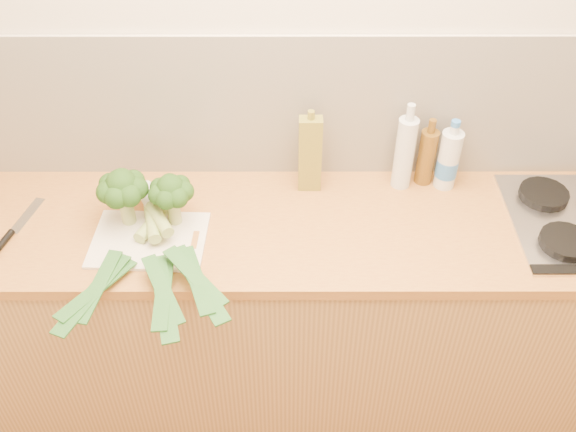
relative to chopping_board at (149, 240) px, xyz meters
name	(u,v)px	position (x,y,z in m)	size (l,w,h in m)	color
room_shell	(296,108)	(0.48, 0.38, 0.26)	(3.50, 3.50, 3.50)	beige
counter	(295,309)	(0.48, 0.09, -0.46)	(3.20, 0.62, 0.90)	tan
chopping_board	(149,240)	(0.00, 0.00, 0.00)	(0.37, 0.27, 0.01)	white
broccoli_left	(122,188)	(-0.08, 0.09, 0.15)	(0.17, 0.17, 0.21)	#9AA560
broccoli_right	(171,192)	(0.08, 0.08, 0.14)	(0.15, 0.15, 0.19)	#9AA560
leek_front	(141,236)	(-0.02, -0.01, 0.03)	(0.32, 0.67, 0.04)	white
leek_mid	(155,237)	(0.03, -0.04, 0.05)	(0.23, 0.69, 0.04)	white
leek_back	(168,232)	(0.07, -0.03, 0.06)	(0.37, 0.62, 0.04)	white
chefs_knife	(8,237)	(-0.47, 0.01, 0.00)	(0.10, 0.31, 0.02)	silver
oil_tin	(310,154)	(0.53, 0.28, 0.14)	(0.08, 0.05, 0.32)	olive
glass_bottle	(405,152)	(0.86, 0.30, 0.14)	(0.07, 0.07, 0.34)	silver
amber_bottle	(427,156)	(0.95, 0.32, 0.11)	(0.06, 0.06, 0.26)	brown
water_bottle	(448,161)	(1.02, 0.29, 0.10)	(0.08, 0.08, 0.25)	silver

